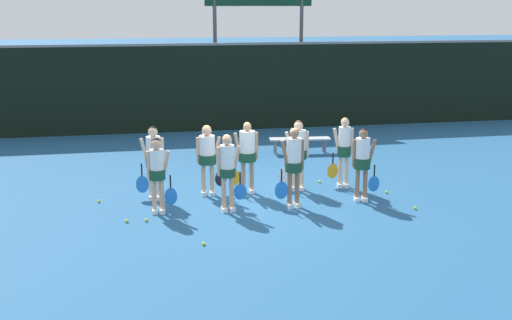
{
  "coord_description": "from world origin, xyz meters",
  "views": [
    {
      "loc": [
        -2.29,
        -12.61,
        4.24
      ],
      "look_at": [
        0.02,
        0.08,
        0.91
      ],
      "focal_mm": 42.0,
      "sensor_mm": 36.0,
      "label": 1
    }
  ],
  "objects": [
    {
      "name": "ground_plane",
      "position": [
        0.0,
        0.0,
        0.0
      ],
      "size": [
        140.0,
        140.0,
        0.0
      ],
      "primitive_type": "plane",
      "color": "#235684"
    },
    {
      "name": "fence_windscreen",
      "position": [
        0.0,
        7.86,
        1.52
      ],
      "size": [
        60.0,
        0.08,
        3.02
      ],
      "color": "black",
      "rests_on": "ground_plane"
    },
    {
      "name": "scoreboard",
      "position": [
        1.83,
        9.5,
        4.36
      ],
      "size": [
        3.95,
        0.15,
        5.54
      ],
      "color": "#515156",
      "rests_on": "ground_plane"
    },
    {
      "name": "bench_courtside",
      "position": [
        2.07,
        4.09,
        0.39
      ],
      "size": [
        1.81,
        0.52,
        0.46
      ],
      "rotation": [
        0.0,
        0.0,
        -0.09
      ],
      "color": "#B2B2B7",
      "rests_on": "ground_plane"
    },
    {
      "name": "player_0",
      "position": [
        -2.16,
        -0.47,
        0.96
      ],
      "size": [
        0.61,
        0.33,
        1.62
      ],
      "rotation": [
        0.0,
        0.0,
        -0.03
      ],
      "color": "tan",
      "rests_on": "ground_plane"
    },
    {
      "name": "player_1",
      "position": [
        -0.71,
        -0.61,
        0.97
      ],
      "size": [
        0.63,
        0.35,
        1.66
      ],
      "rotation": [
        0.0,
        0.0,
        0.09
      ],
      "color": "tan",
      "rests_on": "ground_plane"
    },
    {
      "name": "player_2",
      "position": [
        0.71,
        -0.6,
        1.02
      ],
      "size": [
        0.65,
        0.36,
        1.74
      ],
      "rotation": [
        0.0,
        0.0,
        0.09
      ],
      "color": "#8C664C",
      "rests_on": "ground_plane"
    },
    {
      "name": "player_3",
      "position": [
        2.31,
        -0.46,
        0.97
      ],
      "size": [
        0.63,
        0.36,
        1.65
      ],
      "rotation": [
        0.0,
        0.0,
        -0.18
      ],
      "color": "#8C664C",
      "rests_on": "ground_plane"
    },
    {
      "name": "player_4",
      "position": [
        -2.23,
        0.47,
        0.99
      ],
      "size": [
        0.65,
        0.37,
        1.67
      ],
      "rotation": [
        0.0,
        0.0,
        -0.07
      ],
      "color": "beige",
      "rests_on": "ground_plane"
    },
    {
      "name": "player_5",
      "position": [
        -1.01,
        0.58,
        0.97
      ],
      "size": [
        0.68,
        0.41,
        1.63
      ],
      "rotation": [
        0.0,
        0.0,
        -0.04
      ],
      "color": "tan",
      "rests_on": "ground_plane"
    },
    {
      "name": "player_6",
      "position": [
        -0.1,
        0.58,
        0.99
      ],
      "size": [
        0.68,
        0.41,
        1.67
      ],
      "rotation": [
        0.0,
        0.0,
        -0.05
      ],
      "color": "tan",
      "rests_on": "ground_plane"
    },
    {
      "name": "player_7",
      "position": [
        1.11,
        0.61,
        0.99
      ],
      "size": [
        0.7,
        0.41,
        1.66
      ],
      "rotation": [
        0.0,
        0.0,
        -0.15
      ],
      "color": "beige",
      "rests_on": "ground_plane"
    },
    {
      "name": "player_8",
      "position": [
        2.24,
        0.63,
        0.98
      ],
      "size": [
        0.6,
        0.33,
        1.69
      ],
      "rotation": [
        0.0,
        0.0,
        -0.16
      ],
      "color": "beige",
      "rests_on": "ground_plane"
    },
    {
      "name": "tennis_ball_0",
      "position": [
        1.79,
        1.03,
        0.03
      ],
      "size": [
        0.07,
        0.07,
        0.07
      ],
      "primitive_type": "sphere",
      "color": "#CCE033",
      "rests_on": "ground_plane"
    },
    {
      "name": "tennis_ball_1",
      "position": [
        -2.82,
        -0.96,
        0.04
      ],
      "size": [
        0.07,
        0.07,
        0.07
      ],
      "primitive_type": "sphere",
      "color": "#CCE033",
      "rests_on": "ground_plane"
    },
    {
      "name": "tennis_ball_2",
      "position": [
        3.25,
        -1.26,
        0.03
      ],
      "size": [
        0.07,
        0.07,
        0.07
      ],
      "primitive_type": "sphere",
      "color": "#CCE033",
      "rests_on": "ground_plane"
    },
    {
      "name": "tennis_ball_3",
      "position": [
        3.08,
        -0.08,
        0.03
      ],
      "size": [
        0.07,
        0.07,
        0.07
      ],
      "primitive_type": "sphere",
      "color": "#CCE033",
      "rests_on": "ground_plane"
    },
    {
      "name": "tennis_ball_4",
      "position": [
        -2.43,
        -0.98,
        0.04
      ],
      "size": [
        0.07,
        0.07,
        0.07
      ],
      "primitive_type": "sphere",
      "color": "#CCE033",
      "rests_on": "ground_plane"
    },
    {
      "name": "tennis_ball_5",
      "position": [
        -3.47,
        0.44,
        0.03
      ],
      "size": [
        0.07,
        0.07,
        0.07
      ],
      "primitive_type": "sphere",
      "color": "#CCE033",
      "rests_on": "ground_plane"
    },
    {
      "name": "tennis_ball_6",
      "position": [
        -1.41,
        -2.43,
        0.03
      ],
      "size": [
        0.07,
        0.07,
        0.07
      ],
      "primitive_type": "sphere",
      "color": "#CCE033",
      "rests_on": "ground_plane"
    }
  ]
}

